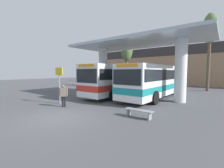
# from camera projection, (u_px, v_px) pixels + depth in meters

# --- Properties ---
(ground_plane) EXTENTS (100.00, 100.00, 0.00)m
(ground_plane) POSITION_uv_depth(u_px,v_px,m) (61.00, 117.00, 8.52)
(ground_plane) COLOR #4C4C51
(townhouse_backdrop) EXTENTS (40.00, 0.58, 7.63)m
(townhouse_backdrop) POSITION_uv_depth(u_px,v_px,m) (178.00, 62.00, 28.88)
(townhouse_backdrop) COLOR #9E7A5B
(townhouse_backdrop) RESTS_ON ground_plane
(station_canopy) EXTENTS (13.64, 6.08, 5.63)m
(station_canopy) POSITION_uv_depth(u_px,v_px,m) (135.00, 53.00, 15.12)
(station_canopy) COLOR silver
(station_canopy) RESTS_ON ground_plane
(transit_bus_left_bay) EXTENTS (2.95, 10.40, 3.28)m
(transit_bus_left_bay) POSITION_uv_depth(u_px,v_px,m) (120.00, 79.00, 16.75)
(transit_bus_left_bay) COLOR white
(transit_bus_left_bay) RESTS_ON ground_plane
(transit_bus_center_bay) EXTENTS (3.02, 11.72, 3.20)m
(transit_bus_center_bay) POSITION_uv_depth(u_px,v_px,m) (157.00, 80.00, 15.33)
(transit_bus_center_bay) COLOR white
(transit_bus_center_bay) RESTS_ON ground_plane
(waiting_bench_near_pillar) EXTENTS (1.65, 0.44, 0.46)m
(waiting_bench_near_pillar) POSITION_uv_depth(u_px,v_px,m) (139.00, 112.00, 8.42)
(waiting_bench_near_pillar) COLOR gray
(waiting_bench_near_pillar) RESTS_ON ground_plane
(info_sign_platform) EXTENTS (0.90, 0.09, 2.94)m
(info_sign_platform) POSITION_uv_depth(u_px,v_px,m) (59.00, 78.00, 11.97)
(info_sign_platform) COLOR gray
(info_sign_platform) RESTS_ON ground_plane
(pedestrian_waiting) EXTENTS (0.52, 0.45, 1.63)m
(pedestrian_waiting) POSITION_uv_depth(u_px,v_px,m) (64.00, 94.00, 10.96)
(pedestrian_waiting) COLOR black
(pedestrian_waiting) RESTS_ON ground_plane
(poplar_tree_behind_left) EXTENTS (2.00, 2.00, 8.75)m
(poplar_tree_behind_left) POSITION_uv_depth(u_px,v_px,m) (127.00, 49.00, 24.78)
(poplar_tree_behind_left) COLOR brown
(poplar_tree_behind_left) RESTS_ON ground_plane
(poplar_tree_behind_right) EXTENTS (1.82, 1.82, 10.33)m
(poplar_tree_behind_right) POSITION_uv_depth(u_px,v_px,m) (210.00, 31.00, 19.69)
(poplar_tree_behind_right) COLOR brown
(poplar_tree_behind_right) RESTS_ON ground_plane
(parked_car_street) EXTENTS (4.76, 2.15, 1.94)m
(parked_car_street) POSITION_uv_depth(u_px,v_px,m) (122.00, 79.00, 33.02)
(parked_car_street) COLOR #B2B7BC
(parked_car_street) RESTS_ON ground_plane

